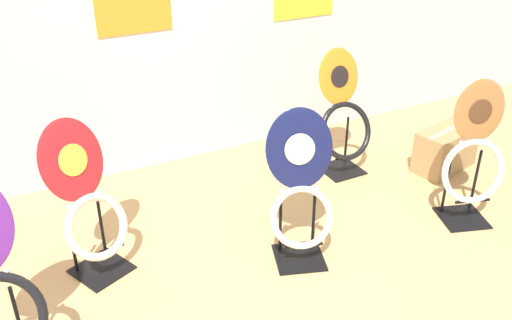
% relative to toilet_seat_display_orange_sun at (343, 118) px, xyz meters
% --- Properties ---
extents(toilet_seat_display_orange_sun, '(0.43, 0.32, 0.89)m').
position_rel_toilet_seat_display_orange_sun_xyz_m(toilet_seat_display_orange_sun, '(0.00, 0.00, 0.00)').
color(toilet_seat_display_orange_sun, black).
rests_on(toilet_seat_display_orange_sun, ground_plane).
extents(toilet_seat_display_crimson_swirl, '(0.47, 0.44, 0.89)m').
position_rel_toilet_seat_display_orange_sun_xyz_m(toilet_seat_display_crimson_swirl, '(-1.87, -0.33, 0.01)').
color(toilet_seat_display_crimson_swirl, black).
rests_on(toilet_seat_display_crimson_swirl, ground_plane).
extents(toilet_seat_display_navy_moon, '(0.44, 0.41, 0.89)m').
position_rel_toilet_seat_display_orange_sun_xyz_m(toilet_seat_display_navy_moon, '(-0.79, -0.74, 0.00)').
color(toilet_seat_display_navy_moon, black).
rests_on(toilet_seat_display_navy_moon, ground_plane).
extents(toilet_seat_display_woodgrain, '(0.43, 0.35, 0.93)m').
position_rel_toilet_seat_display_orange_sun_xyz_m(toilet_seat_display_woodgrain, '(0.34, -0.89, 0.03)').
color(toilet_seat_display_woodgrain, black).
rests_on(toilet_seat_display_woodgrain, ground_plane).
extents(storage_box, '(0.52, 0.35, 0.32)m').
position_rel_toilet_seat_display_orange_sun_xyz_m(storage_box, '(0.70, -0.33, -0.26)').
color(storage_box, '#A37F51').
rests_on(storage_box, ground_plane).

